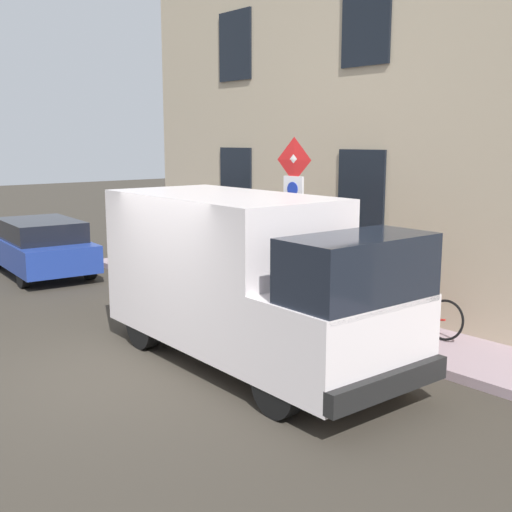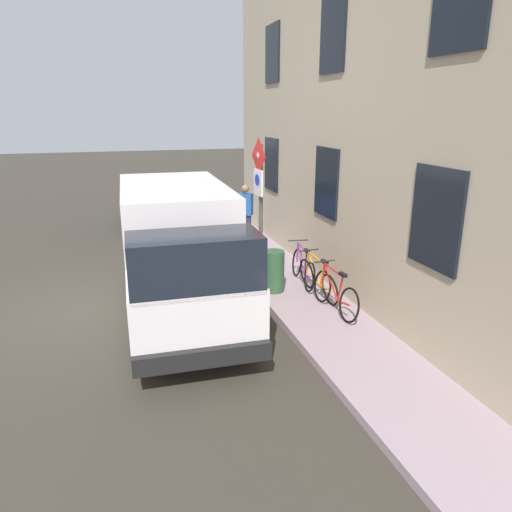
{
  "view_description": "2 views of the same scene",
  "coord_description": "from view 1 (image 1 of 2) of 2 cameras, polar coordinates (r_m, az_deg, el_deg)",
  "views": [
    {
      "loc": [
        -4.02,
        -7.85,
        3.31
      ],
      "look_at": [
        2.9,
        0.38,
        1.35
      ],
      "focal_mm": 44.84,
      "sensor_mm": 36.0,
      "label": 1
    },
    {
      "loc": [
        0.67,
        -9.51,
        3.9
      ],
      "look_at": [
        3.2,
        -1.11,
        1.2
      ],
      "focal_mm": 33.46,
      "sensor_mm": 36.0,
      "label": 2
    }
  ],
  "objects": [
    {
      "name": "ground_plane",
      "position": [
        9.42,
        -12.32,
        -10.48
      ],
      "size": [
        80.0,
        80.0,
        0.0
      ],
      "primitive_type": "plane",
      "color": "#373129"
    },
    {
      "name": "sidewalk_slab",
      "position": [
        11.91,
        6.44,
        -5.52
      ],
      "size": [
        1.68,
        15.69,
        0.14
      ],
      "primitive_type": "cube",
      "color": "gray",
      "rests_on": "ground_plane"
    },
    {
      "name": "building_facade",
      "position": [
        12.36,
        10.68,
        12.09
      ],
      "size": [
        0.75,
        13.69,
        7.45
      ],
      "color": "tan",
      "rests_on": "ground_plane"
    },
    {
      "name": "sign_post_stacked",
      "position": [
        11.26,
        3.43,
        4.8
      ],
      "size": [
        0.17,
        0.56,
        3.1
      ],
      "color": "#474C47",
      "rests_on": "sidewalk_slab"
    },
    {
      "name": "delivery_van",
      "position": [
        9.42,
        -0.94,
        -1.78
      ],
      "size": [
        2.15,
        5.38,
        2.5
      ],
      "rotation": [
        0.0,
        0.0,
        4.68
      ],
      "color": "white",
      "rests_on": "ground_plane"
    },
    {
      "name": "parked_hatchback",
      "position": [
        16.7,
        -18.71,
        0.91
      ],
      "size": [
        2.11,
        4.14,
        1.38
      ],
      "rotation": [
        0.0,
        0.0,
        1.48
      ],
      "color": "#213A95",
      "rests_on": "ground_plane"
    },
    {
      "name": "bicycle_red",
      "position": [
        10.96,
        14.12,
        -4.79
      ],
      "size": [
        0.46,
        1.72,
        0.89
      ],
      "rotation": [
        0.0,
        0.0,
        1.62
      ],
      "color": "black",
      "rests_on": "sidewalk_slab"
    },
    {
      "name": "bicycle_orange",
      "position": [
        11.43,
        10.8,
        -4.03
      ],
      "size": [
        0.46,
        1.71,
        0.89
      ],
      "rotation": [
        0.0,
        0.0,
        1.63
      ],
      "color": "black",
      "rests_on": "sidewalk_slab"
    },
    {
      "name": "bicycle_purple",
      "position": [
        11.95,
        7.76,
        -3.31
      ],
      "size": [
        0.46,
        1.71,
        0.89
      ],
      "rotation": [
        0.0,
        0.0,
        1.46
      ],
      "color": "black",
      "rests_on": "sidewalk_slab"
    },
    {
      "name": "pedestrian",
      "position": [
        14.29,
        -3.93,
        1.29
      ],
      "size": [
        0.48,
        0.43,
        1.72
      ],
      "rotation": [
        0.0,
        0.0,
        4.16
      ],
      "color": "#262B47",
      "rests_on": "sidewalk_slab"
    },
    {
      "name": "litter_bin",
      "position": [
        11.19,
        6.12,
        -3.8
      ],
      "size": [
        0.44,
        0.44,
        0.9
      ],
      "primitive_type": "cylinder",
      "color": "#2D5133",
      "rests_on": "sidewalk_slab"
    }
  ]
}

